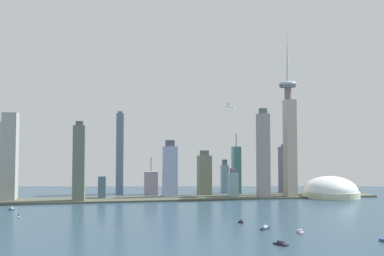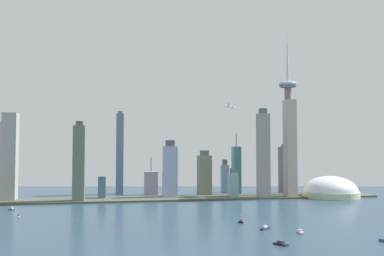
{
  "view_description": "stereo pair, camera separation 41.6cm",
  "coord_description": "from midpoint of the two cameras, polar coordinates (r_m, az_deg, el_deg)",
  "views": [
    {
      "loc": [
        -107.13,
        -290.21,
        87.38
      ],
      "look_at": [
        27.57,
        442.39,
        126.07
      ],
      "focal_mm": 39.23,
      "sensor_mm": 36.0,
      "label": 1
    },
    {
      "loc": [
        -106.72,
        -290.28,
        87.38
      ],
      "look_at": [
        27.57,
        442.39,
        126.07
      ],
      "focal_mm": 39.23,
      "sensor_mm": 36.0,
      "label": 2
    }
  ],
  "objects": [
    {
      "name": "waterfront_pier",
      "position": [
        753.95,
        -2.23,
        -9.51
      ],
      "size": [
        741.54,
        72.15,
        2.92
      ],
      "primitive_type": "cube",
      "color": "#484D40",
      "rests_on": "ground"
    },
    {
      "name": "observation_tower",
      "position": [
        829.48,
        12.93,
        1.49
      ],
      "size": [
        34.92,
        34.92,
        317.78
      ],
      "color": "#7A625E",
      "rests_on": "ground"
    },
    {
      "name": "stadium_dome",
      "position": [
        820.16,
        18.28,
        -8.23
      ],
      "size": [
        103.09,
        103.09,
        55.53
      ],
      "color": "beige",
      "rests_on": "ground"
    },
    {
      "name": "skyscraper_0",
      "position": [
        819.9,
        6.04,
        -5.79
      ],
      "size": [
        14.74,
        18.47,
        118.68
      ],
      "color": "#3F787A",
      "rests_on": "ground"
    },
    {
      "name": "skyscraper_1",
      "position": [
        839.79,
        -24.28,
        -3.95
      ],
      "size": [
        15.77,
        21.39,
        149.9
      ],
      "color": "beige",
      "rests_on": "ground"
    },
    {
      "name": "skyscraper_2",
      "position": [
        803.61,
        1.68,
        -6.35
      ],
      "size": [
        25.0,
        22.18,
        86.13
      ],
      "color": "gray",
      "rests_on": "ground"
    },
    {
      "name": "skyscraper_3",
      "position": [
        790.74,
        13.16,
        -2.73
      ],
      "size": [
        18.92,
        21.02,
        179.36
      ],
      "color": "#BBAA96",
      "rests_on": "ground"
    },
    {
      "name": "skyscraper_4",
      "position": [
        779.39,
        -23.55,
        -3.62
      ],
      "size": [
        23.78,
        24.25,
        150.38
      ],
      "color": "#9FA29B",
      "rests_on": "ground"
    },
    {
      "name": "skyscraper_5",
      "position": [
        870.43,
        4.45,
        -6.72
      ],
      "size": [
        15.11,
        12.32,
        67.25
      ],
      "color": "#8AA4BA",
      "rests_on": "ground"
    },
    {
      "name": "skyscraper_6",
      "position": [
        768.23,
        9.65,
        -3.62
      ],
      "size": [
        20.9,
        16.92,
        162.41
      ],
      "color": "gray",
      "rests_on": "ground"
    },
    {
      "name": "skyscraper_7",
      "position": [
        727.59,
        -15.12,
        -4.61
      ],
      "size": [
        19.37,
        24.89,
        135.25
      ],
      "color": "#626C5A",
      "rests_on": "ground"
    },
    {
      "name": "skyscraper_8",
      "position": [
        761.04,
        -12.17,
        -7.96
      ],
      "size": [
        13.23,
        15.81,
        40.7
      ],
      "color": "#45677B",
      "rests_on": "ground"
    },
    {
      "name": "skyscraper_9",
      "position": [
        874.83,
        12.7,
        -5.51
      ],
      "size": [
        24.35,
        27.95,
        98.53
      ],
      "color": "slate",
      "rests_on": "ground"
    },
    {
      "name": "skyscraper_10",
      "position": [
        845.26,
        -9.82,
        -3.4
      ],
      "size": [
        14.34,
        25.88,
        163.72
      ],
      "color": "slate",
      "rests_on": "ground"
    },
    {
      "name": "skyscraper_11",
      "position": [
        770.14,
        5.59,
        -7.66
      ],
      "size": [
        15.76,
        17.97,
        53.78
      ],
      "color": "#7DA7AA",
      "rests_on": "ground"
    },
    {
      "name": "skyscraper_12",
      "position": [
        829.24,
        -5.62,
        -7.44
      ],
      "size": [
        25.38,
        20.29,
        72.69
      ],
      "color": "#A7919D",
      "rests_on": "ground"
    },
    {
      "name": "skyscraper_13",
      "position": [
        764.85,
        -3.03,
        -5.85
      ],
      "size": [
        26.31,
        15.07,
        104.73
      ],
      "color": "#9AA8D2",
      "rests_on": "ground"
    },
    {
      "name": "boat_0",
      "position": [
        600.08,
        -22.52,
        -10.99
      ],
      "size": [
        3.95,
        9.25,
        3.7
      ],
      "rotation": [
        0.0,
        0.0,
        4.86
      ],
      "color": "beige",
      "rests_on": "ground"
    },
    {
      "name": "boat_1",
      "position": [
        516.31,
        6.65,
        -12.53
      ],
      "size": [
        3.94,
        7.99,
        10.75
      ],
      "rotation": [
        0.0,
        0.0,
        1.74
      ],
      "color": "black",
      "rests_on": "ground"
    },
    {
      "name": "boat_2",
      "position": [
        671.78,
        -23.34,
        -10.07
      ],
      "size": [
        10.63,
        8.83,
        8.12
      ],
      "rotation": [
        0.0,
        0.0,
        2.53
      ],
      "color": "navy",
      "rests_on": "ground"
    },
    {
      "name": "boat_3",
      "position": [
        406.91,
        11.96,
        -15.1
      ],
      "size": [
        11.0,
        15.0,
        10.05
      ],
      "rotation": [
        0.0,
        0.0,
        5.19
      ],
      "color": "black",
      "rests_on": "ground"
    },
    {
      "name": "boat_4",
      "position": [
        479.08,
        9.88,
        -13.26
      ],
      "size": [
        13.9,
        12.58,
        7.83
      ],
      "rotation": [
        0.0,
        0.0,
        0.7
      ],
      "color": "#192737",
      "rests_on": "ground"
    },
    {
      "name": "boat_6",
      "position": [
        466.22,
        14.54,
        -13.5
      ],
      "size": [
        7.46,
        15.8,
        3.86
      ],
      "rotation": [
        0.0,
        0.0,
        4.47
      ],
      "color": "white",
      "rests_on": "ground"
    },
    {
      "name": "channel_buoy_0",
      "position": [
        503.49,
        -10.45,
        -12.75
      ],
      "size": [
        1.34,
        1.34,
        2.94
      ],
      "primitive_type": "cone",
      "color": "#E54C19",
      "rests_on": "ground"
    },
    {
      "name": "channel_buoy_1",
      "position": [
        556.53,
        -15.48,
        -11.76
      ],
      "size": [
        1.7,
        1.7,
        2.63
      ],
      "primitive_type": "cone",
      "color": "green",
      "rests_on": "ground"
    },
    {
      "name": "airplane",
      "position": [
        810.17,
        5.43,
        2.88
      ],
      "size": [
        24.08,
        22.95,
        7.7
      ],
      "rotation": [
        0.0,
        0.0,
        0.75
      ],
      "color": "silver"
    }
  ]
}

